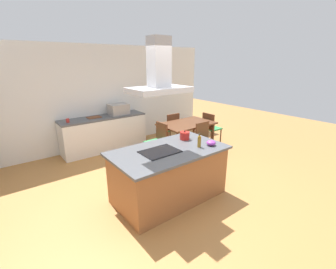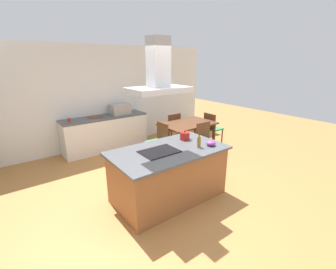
# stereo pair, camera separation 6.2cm
# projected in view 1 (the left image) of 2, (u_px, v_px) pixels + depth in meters

# --- Properties ---
(ground) EXTENTS (16.00, 16.00, 0.00)m
(ground) POSITION_uv_depth(u_px,v_px,m) (128.00, 167.00, 5.24)
(ground) COLOR #AD753D
(wall_back) EXTENTS (7.20, 0.10, 2.70)m
(wall_back) POSITION_uv_depth(u_px,v_px,m) (94.00, 98.00, 6.15)
(wall_back) COLOR white
(wall_back) RESTS_ON ground
(kitchen_island) EXTENTS (1.92, 1.10, 0.90)m
(kitchen_island) POSITION_uv_depth(u_px,v_px,m) (169.00, 174.00, 3.97)
(kitchen_island) COLOR #995B33
(kitchen_island) RESTS_ON ground
(cooktop) EXTENTS (0.60, 0.44, 0.01)m
(cooktop) POSITION_uv_depth(u_px,v_px,m) (160.00, 152.00, 3.73)
(cooktop) COLOR black
(cooktop) RESTS_ON kitchen_island
(tea_kettle) EXTENTS (0.23, 0.18, 0.17)m
(tea_kettle) POSITION_uv_depth(u_px,v_px,m) (185.00, 136.00, 4.31)
(tea_kettle) COLOR #B21E19
(tea_kettle) RESTS_ON kitchen_island
(olive_oil_bottle) EXTENTS (0.06, 0.06, 0.24)m
(olive_oil_bottle) POSITION_uv_depth(u_px,v_px,m) (199.00, 141.00, 3.91)
(olive_oil_bottle) COLOR olive
(olive_oil_bottle) RESTS_ON kitchen_island
(mixing_bowl) EXTENTS (0.16, 0.16, 0.09)m
(mixing_bowl) POSITION_uv_depth(u_px,v_px,m) (211.00, 143.00, 4.01)
(mixing_bowl) COLOR purple
(mixing_bowl) RESTS_ON kitchen_island
(back_counter) EXTENTS (2.20, 0.62, 0.90)m
(back_counter) POSITION_uv_depth(u_px,v_px,m) (104.00, 133.00, 6.18)
(back_counter) COLOR silver
(back_counter) RESTS_ON ground
(countertop_microwave) EXTENTS (0.50, 0.38, 0.28)m
(countertop_microwave) POSITION_uv_depth(u_px,v_px,m) (119.00, 109.00, 6.27)
(countertop_microwave) COLOR #9E9993
(countertop_microwave) RESTS_ON back_counter
(coffee_mug_red) EXTENTS (0.08, 0.08, 0.09)m
(coffee_mug_red) POSITION_uv_depth(u_px,v_px,m) (68.00, 120.00, 5.49)
(coffee_mug_red) COLOR red
(coffee_mug_red) RESTS_ON back_counter
(cutting_board) EXTENTS (0.34, 0.24, 0.02)m
(cutting_board) POSITION_uv_depth(u_px,v_px,m) (94.00, 117.00, 5.95)
(cutting_board) COLOR brown
(cutting_board) RESTS_ON back_counter
(dining_table) EXTENTS (1.40, 0.90, 0.75)m
(dining_table) POSITION_uv_depth(u_px,v_px,m) (187.00, 126.00, 6.04)
(dining_table) COLOR #59331E
(dining_table) RESTS_ON ground
(chair_at_right_end) EXTENTS (0.42, 0.42, 0.89)m
(chair_at_right_end) POSITION_uv_depth(u_px,v_px,m) (210.00, 126.00, 6.63)
(chair_at_right_end) COLOR #33934C
(chair_at_right_end) RESTS_ON ground
(chair_facing_back_wall) EXTENTS (0.42, 0.42, 0.89)m
(chair_facing_back_wall) POSITION_uv_depth(u_px,v_px,m) (171.00, 126.00, 6.59)
(chair_facing_back_wall) COLOR #33934C
(chair_facing_back_wall) RESTS_ON ground
(chair_at_left_end) EXTENTS (0.42, 0.42, 0.89)m
(chair_at_left_end) POSITION_uv_depth(u_px,v_px,m) (158.00, 139.00, 5.56)
(chair_at_left_end) COLOR #33934C
(chair_at_left_end) RESTS_ON ground
(chair_facing_island) EXTENTS (0.42, 0.42, 0.89)m
(chair_facing_island) POSITION_uv_depth(u_px,v_px,m) (205.00, 138.00, 5.59)
(chair_facing_island) COLOR #33934C
(chair_facing_island) RESTS_ON ground
(range_hood) EXTENTS (0.90, 0.55, 0.78)m
(range_hood) POSITION_uv_depth(u_px,v_px,m) (159.00, 75.00, 3.36)
(range_hood) COLOR #ADADB2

